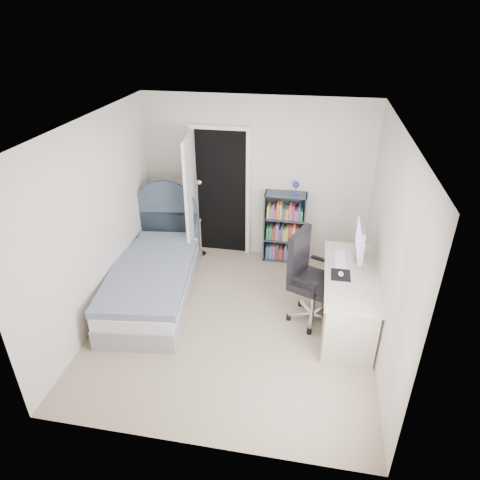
% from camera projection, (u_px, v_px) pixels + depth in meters
% --- Properties ---
extents(room_shell, '(3.50, 3.70, 2.60)m').
position_uv_depth(room_shell, '(233.00, 236.00, 4.90)').
color(room_shell, gray).
rests_on(room_shell, ground).
extents(door, '(0.92, 0.83, 2.06)m').
position_uv_depth(door, '(202.00, 197.00, 6.43)').
color(door, black).
rests_on(door, ground).
extents(bed, '(1.27, 2.26, 1.33)m').
position_uv_depth(bed, '(154.00, 277.00, 5.86)').
color(bed, gray).
rests_on(bed, ground).
extents(nightstand, '(0.43, 0.43, 0.62)m').
position_uv_depth(nightstand, '(185.00, 230.00, 6.84)').
color(nightstand, '#DABD86').
rests_on(nightstand, ground).
extents(floor_lamp, '(0.19, 0.19, 1.31)m').
position_uv_depth(floor_lamp, '(200.00, 226.00, 6.71)').
color(floor_lamp, silver).
rests_on(floor_lamp, ground).
extents(bookcase, '(0.63, 0.27, 1.33)m').
position_uv_depth(bookcase, '(284.00, 230.00, 6.61)').
color(bookcase, '#364149').
rests_on(bookcase, ground).
extents(desk, '(0.62, 1.56, 1.28)m').
position_uv_depth(desk, '(348.00, 297.00, 5.26)').
color(desk, beige).
rests_on(desk, ground).
extents(office_chair, '(0.70, 0.70, 1.21)m').
position_uv_depth(office_chair, '(308.00, 273.00, 5.27)').
color(office_chair, silver).
rests_on(office_chair, ground).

